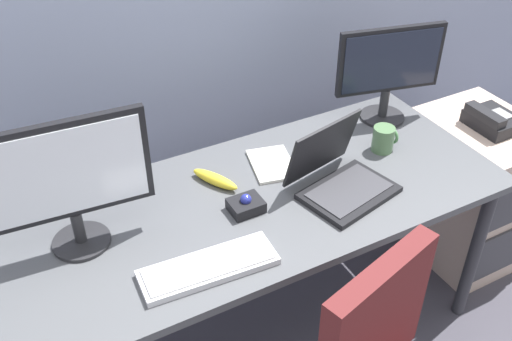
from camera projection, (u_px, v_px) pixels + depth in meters
The scene contains 12 objects.
ground_plane at pixel (256, 333), 2.45m from camera, with size 8.00×8.00×0.00m, color #44424B.
desk at pixel (256, 214), 2.07m from camera, with size 1.75×0.73×0.71m.
file_cabinet at pixel (471, 190), 2.66m from camera, with size 0.42×0.53×0.68m.
desk_phone at pixel (492, 120), 2.42m from camera, with size 0.17×0.20×0.09m.
monitor_main at pixel (67, 179), 1.70m from camera, with size 0.49×0.18×0.44m.
monitor_side at pixel (389, 68), 2.31m from camera, with size 0.42×0.18×0.39m.
keyboard at pixel (209, 267), 1.75m from camera, with size 0.42×0.16×0.03m.
laptop at pixel (339, 176), 2.04m from camera, with size 0.36×0.34×0.23m.
trackball_mouse at pixel (246, 205), 1.96m from camera, with size 0.11×0.09×0.07m.
coffee_mug at pixel (384, 139), 2.23m from camera, with size 0.09×0.08×0.10m.
paper_notepad at pixel (272, 164), 2.18m from camera, with size 0.15×0.21×0.01m, color white.
banana at pixel (215, 179), 2.08m from camera, with size 0.19×0.04×0.04m, color yellow.
Camera 1 is at (-0.75, -1.38, 1.99)m, focal length 41.78 mm.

